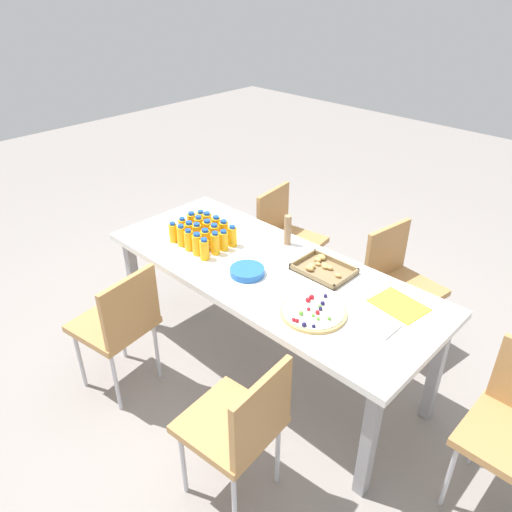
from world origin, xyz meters
TOP-DOWN VIEW (x-y plane):
  - ground_plane at (0.00, 0.00)m, footprint 12.00×12.00m
  - party_table at (0.00, 0.00)m, footprint 2.04×0.82m
  - chair_far_right at (0.43, 0.77)m, footprint 0.45×0.45m
  - chair_near_left at (-0.48, -0.72)m, footprint 0.46×0.46m
  - chair_near_right at (0.54, -0.75)m, footprint 0.44×0.44m
  - chair_far_left at (-0.49, 0.73)m, footprint 0.45×0.45m
  - juice_bottle_0 at (-0.64, -0.18)m, footprint 0.05×0.05m
  - juice_bottle_1 at (-0.56, -0.18)m, footprint 0.05×0.05m
  - juice_bottle_2 at (-0.49, -0.18)m, footprint 0.05×0.05m
  - juice_bottle_3 at (-0.41, -0.18)m, footprint 0.06×0.06m
  - juice_bottle_4 at (-0.34, -0.19)m, footprint 0.06×0.06m
  - juice_bottle_5 at (-0.64, -0.11)m, footprint 0.05×0.05m
  - juice_bottle_6 at (-0.57, -0.11)m, footprint 0.06×0.06m
  - juice_bottle_7 at (-0.50, -0.11)m, footprint 0.06×0.06m
  - juice_bottle_8 at (-0.41, -0.11)m, footprint 0.06×0.06m
  - juice_bottle_9 at (-0.34, -0.10)m, footprint 0.05×0.05m
  - juice_bottle_10 at (-0.64, -0.03)m, footprint 0.06×0.06m
  - juice_bottle_11 at (-0.56, -0.03)m, footprint 0.06×0.06m
  - juice_bottle_12 at (-0.49, -0.03)m, footprint 0.06×0.06m
  - juice_bottle_13 at (-0.42, -0.03)m, footprint 0.06×0.06m
  - juice_bottle_14 at (-0.34, -0.03)m, footprint 0.05×0.05m
  - juice_bottle_15 at (-0.64, 0.05)m, footprint 0.06×0.06m
  - juice_bottle_16 at (-0.57, 0.04)m, footprint 0.06×0.06m
  - juice_bottle_17 at (-0.49, 0.04)m, footprint 0.06×0.06m
  - juice_bottle_18 at (-0.42, 0.04)m, footprint 0.06×0.06m
  - juice_bottle_19 at (-0.34, 0.04)m, footprint 0.06×0.06m
  - fruit_pizza at (0.45, -0.16)m, footprint 0.33×0.33m
  - snack_tray at (0.24, 0.20)m, footprint 0.32×0.24m
  - plate_stack at (-0.04, -0.13)m, footprint 0.20×0.20m
  - napkin_stack at (0.75, -0.02)m, footprint 0.15×0.15m
  - cardboard_tube at (-0.11, 0.29)m, footprint 0.04×0.04m
  - paper_folder at (0.73, 0.20)m, footprint 0.29×0.23m

SIDE VIEW (x-z plane):
  - ground_plane at x=0.00m, z-range 0.00..0.00m
  - chair_far_right at x=0.43m, z-range 0.09..0.92m
  - chair_near_left at x=-0.48m, z-range 0.09..0.92m
  - chair_near_right at x=0.54m, z-range 0.09..0.92m
  - chair_far_left at x=-0.49m, z-range 0.09..0.92m
  - party_table at x=0.00m, z-range 0.30..1.04m
  - paper_folder at x=0.73m, z-range 0.74..0.75m
  - napkin_stack at x=0.75m, z-range 0.74..0.75m
  - snack_tray at x=0.24m, z-range 0.73..0.77m
  - fruit_pizza at x=0.45m, z-range 0.73..0.78m
  - plate_stack at x=-0.04m, z-range 0.74..0.78m
  - juice_bottle_14 at x=-0.34m, z-range 0.74..0.87m
  - juice_bottle_0 at x=-0.64m, z-range 0.74..0.87m
  - juice_bottle_15 at x=-0.64m, z-range 0.74..0.87m
  - juice_bottle_6 at x=-0.57m, z-range 0.74..0.87m
  - juice_bottle_4 at x=-0.34m, z-range 0.74..0.87m
  - juice_bottle_2 at x=-0.49m, z-range 0.74..0.87m
  - juice_bottle_19 at x=-0.34m, z-range 0.74..0.87m
  - juice_bottle_5 at x=-0.64m, z-range 0.74..0.88m
  - juice_bottle_1 at x=-0.56m, z-range 0.74..0.88m
  - juice_bottle_3 at x=-0.41m, z-range 0.74..0.88m
  - juice_bottle_8 at x=-0.41m, z-range 0.74..0.88m
  - juice_bottle_18 at x=-0.42m, z-range 0.74..0.88m
  - juice_bottle_12 at x=-0.49m, z-range 0.74..0.88m
  - juice_bottle_13 at x=-0.42m, z-range 0.74..0.88m
  - juice_bottle_9 at x=-0.34m, z-range 0.74..0.88m
  - juice_bottle_16 at x=-0.57m, z-range 0.74..0.89m
  - juice_bottle_10 at x=-0.64m, z-range 0.74..0.89m
  - juice_bottle_17 at x=-0.49m, z-range 0.74..0.89m
  - juice_bottle_11 at x=-0.56m, z-range 0.74..0.89m
  - juice_bottle_7 at x=-0.50m, z-range 0.74..0.89m
  - cardboard_tube at x=-0.11m, z-range 0.74..0.93m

